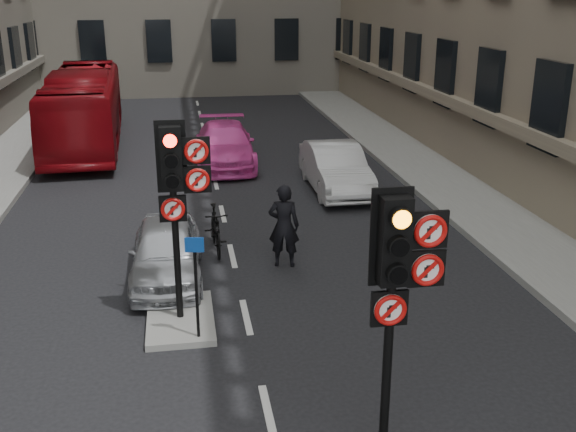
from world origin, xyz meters
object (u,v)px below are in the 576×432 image
object	(u,v)px
car_silver	(166,251)
car_white	(336,168)
motorcyclist	(284,226)
signal_far	(178,179)
info_sign	(196,273)
car_pink	(225,145)
motorcycle	(216,229)
signal_near	(399,269)
bus_red	(84,109)

from	to	relation	value
car_silver	car_white	world-z (taller)	car_white
motorcyclist	car_white	bearing A→B (deg)	-100.50
signal_far	info_sign	xyz separation A→B (m)	(0.21, -0.81, -1.40)
car_pink	car_silver	bearing A→B (deg)	-100.04
car_pink	car_white	bearing A→B (deg)	-48.39
info_sign	car_white	bearing A→B (deg)	72.05
motorcyclist	info_sign	world-z (taller)	info_sign
motorcyclist	info_sign	distance (m)	3.70
car_silver	car_white	xyz separation A→B (m)	(4.91, 5.62, 0.08)
motorcycle	motorcyclist	distance (m)	1.82
signal_near	motorcyclist	bearing A→B (deg)	93.74
signal_near	motorcyclist	size ratio (longest dim) A/B	1.94
car_pink	motorcycle	xyz separation A→B (m)	(-0.81, -7.84, -0.16)
info_sign	car_pink	bearing A→B (deg)	92.93
signal_near	car_silver	bearing A→B (deg)	115.94
car_silver	car_pink	world-z (taller)	car_pink
car_white	motorcycle	size ratio (longest dim) A/B	2.41
signal_far	motorcyclist	xyz separation A→B (m)	(2.19, 2.29, -1.78)
car_white	bus_red	world-z (taller)	bus_red
info_sign	car_silver	bearing A→B (deg)	110.23
motorcycle	info_sign	distance (m)	4.29
motorcycle	motorcyclist	bearing A→B (deg)	-39.95
car_silver	motorcycle	distance (m)	1.76
bus_red	car_white	bearing A→B (deg)	-45.22
signal_near	motorcyclist	xyz separation A→B (m)	(-0.41, 6.29, -1.66)
info_sign	bus_red	bearing A→B (deg)	112.34
car_silver	motorcycle	size ratio (longest dim) A/B	2.06
bus_red	motorcycle	bearing A→B (deg)	-72.92
car_silver	car_pink	distance (m)	9.41
car_white	car_pink	size ratio (longest dim) A/B	0.89
car_white	info_sign	distance (m)	9.53
info_sign	signal_near	bearing A→B (deg)	-43.76
info_sign	signal_far	bearing A→B (deg)	114.28
car_white	car_pink	xyz separation A→B (m)	(-3.00, 3.59, -0.01)
car_silver	car_white	size ratio (longest dim) A/B	0.85
car_pink	motorcyclist	size ratio (longest dim) A/B	2.58
car_white	motorcyclist	world-z (taller)	motorcyclist
signal_far	motorcycle	bearing A→B (deg)	77.03
signal_near	signal_far	bearing A→B (deg)	123.02
bus_red	info_sign	distance (m)	16.16
bus_red	motorcycle	size ratio (longest dim) A/B	5.84
car_silver	info_sign	bearing A→B (deg)	-77.97
info_sign	motorcycle	bearing A→B (deg)	91.79
signal_near	car_silver	xyz separation A→B (m)	(-2.92, 6.01, -1.97)
motorcycle	car_white	bearing A→B (deg)	45.72
car_pink	info_sign	distance (m)	12.12
signal_far	info_sign	size ratio (longest dim) A/B	1.96
signal_far	motorcyclist	size ratio (longest dim) A/B	1.94
signal_near	bus_red	distance (m)	19.90
signal_near	motorcyclist	distance (m)	6.52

